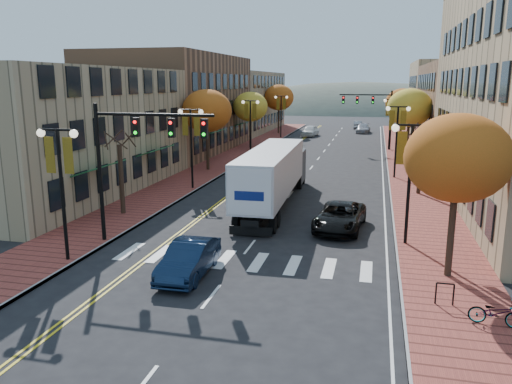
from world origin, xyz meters
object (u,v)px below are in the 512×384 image
Objects in this scene: bicycle at (496,313)px; black_suv at (340,217)px; navy_sedan at (189,259)px; semi_truck at (274,172)px.

black_suv is at bearing 37.88° from bicycle.
navy_sedan is at bearing 88.20° from bicycle.
navy_sedan is (-1.05, -12.92, -1.53)m from semi_truck.
semi_truck reaches higher than navy_sedan.
semi_truck reaches higher than bicycle.
bicycle is at bearing -11.36° from navy_sedan.
black_suv is 11.91m from bicycle.
semi_truck is at bearing 43.41° from bicycle.
black_suv is 3.08× the size of bicycle.
bicycle is (11.52, -2.10, -0.13)m from navy_sedan.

